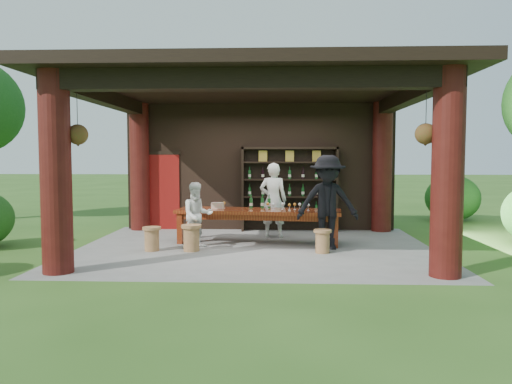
{
  "coord_description": "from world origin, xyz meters",
  "views": [
    {
      "loc": [
        0.47,
        -10.38,
        1.9
      ],
      "look_at": [
        0.0,
        0.4,
        1.15
      ],
      "focal_mm": 35.0,
      "sensor_mm": 36.0,
      "label": 1
    }
  ],
  "objects_px": {
    "wine_shelf": "(290,189)",
    "host": "(273,200)",
    "stool_near_right": "(322,241)",
    "napkin_basket": "(218,206)",
    "guest_man": "(328,202)",
    "tasting_table": "(258,214)",
    "stool_far_left": "(152,238)",
    "stool_near_left": "(191,237)",
    "guest_woman": "(197,215)"
  },
  "relations": [
    {
      "from": "host",
      "to": "guest_man",
      "type": "xyz_separation_m",
      "value": [
        1.14,
        -1.5,
        0.09
      ]
    },
    {
      "from": "tasting_table",
      "to": "stool_near_right",
      "type": "xyz_separation_m",
      "value": [
        1.32,
        -1.11,
        -0.39
      ]
    },
    {
      "from": "stool_near_right",
      "to": "guest_man",
      "type": "relative_size",
      "value": 0.24
    },
    {
      "from": "stool_far_left",
      "to": "guest_woman",
      "type": "height_order",
      "value": "guest_woman"
    },
    {
      "from": "stool_near_left",
      "to": "host",
      "type": "bearing_deg",
      "value": 48.54
    },
    {
      "from": "stool_near_right",
      "to": "guest_woman",
      "type": "height_order",
      "value": "guest_woman"
    },
    {
      "from": "tasting_table",
      "to": "guest_woman",
      "type": "bearing_deg",
      "value": -153.69
    },
    {
      "from": "guest_woman",
      "to": "napkin_basket",
      "type": "relative_size",
      "value": 5.3
    },
    {
      "from": "stool_near_right",
      "to": "host",
      "type": "bearing_deg",
      "value": 117.24
    },
    {
      "from": "wine_shelf",
      "to": "stool_near_right",
      "type": "distance_m",
      "value": 3.13
    },
    {
      "from": "tasting_table",
      "to": "stool_far_left",
      "type": "bearing_deg",
      "value": -154.09
    },
    {
      "from": "wine_shelf",
      "to": "tasting_table",
      "type": "distance_m",
      "value": 2.04
    },
    {
      "from": "guest_woman",
      "to": "napkin_basket",
      "type": "xyz_separation_m",
      "value": [
        0.34,
        0.74,
        0.13
      ]
    },
    {
      "from": "stool_near_right",
      "to": "napkin_basket",
      "type": "xyz_separation_m",
      "value": [
        -2.24,
        1.22,
        0.57
      ]
    },
    {
      "from": "stool_near_left",
      "to": "guest_man",
      "type": "distance_m",
      "value": 2.89
    },
    {
      "from": "host",
      "to": "guest_woman",
      "type": "distance_m",
      "value": 2.17
    },
    {
      "from": "guest_man",
      "to": "tasting_table",
      "type": "bearing_deg",
      "value": 154.73
    },
    {
      "from": "wine_shelf",
      "to": "guest_woman",
      "type": "height_order",
      "value": "wine_shelf"
    },
    {
      "from": "stool_far_left",
      "to": "guest_man",
      "type": "distance_m",
      "value": 3.68
    },
    {
      "from": "wine_shelf",
      "to": "stool_near_right",
      "type": "height_order",
      "value": "wine_shelf"
    },
    {
      "from": "wine_shelf",
      "to": "guest_woman",
      "type": "relative_size",
      "value": 1.79
    },
    {
      "from": "stool_near_right",
      "to": "host",
      "type": "height_order",
      "value": "host"
    },
    {
      "from": "tasting_table",
      "to": "guest_woman",
      "type": "relative_size",
      "value": 2.69
    },
    {
      "from": "stool_near_left",
      "to": "guest_man",
      "type": "bearing_deg",
      "value": 7.23
    },
    {
      "from": "napkin_basket",
      "to": "stool_far_left",
      "type": "bearing_deg",
      "value": -136.49
    },
    {
      "from": "napkin_basket",
      "to": "stool_near_right",
      "type": "bearing_deg",
      "value": -28.57
    },
    {
      "from": "tasting_table",
      "to": "guest_man",
      "type": "xyz_separation_m",
      "value": [
        1.46,
        -0.67,
        0.34
      ]
    },
    {
      "from": "guest_man",
      "to": "host",
      "type": "bearing_deg",
      "value": 126.43
    },
    {
      "from": "stool_far_left",
      "to": "host",
      "type": "distance_m",
      "value": 3.15
    },
    {
      "from": "stool_near_left",
      "to": "napkin_basket",
      "type": "height_order",
      "value": "napkin_basket"
    },
    {
      "from": "stool_near_left",
      "to": "napkin_basket",
      "type": "relative_size",
      "value": 2.06
    },
    {
      "from": "stool_far_left",
      "to": "napkin_basket",
      "type": "height_order",
      "value": "napkin_basket"
    },
    {
      "from": "stool_near_left",
      "to": "stool_far_left",
      "type": "xyz_separation_m",
      "value": [
        -0.81,
        -0.02,
        -0.02
      ]
    },
    {
      "from": "host",
      "to": "napkin_basket",
      "type": "xyz_separation_m",
      "value": [
        -1.24,
        -0.73,
        -0.07
      ]
    },
    {
      "from": "host",
      "to": "guest_woman",
      "type": "bearing_deg",
      "value": 49.13
    },
    {
      "from": "stool_far_left",
      "to": "guest_woman",
      "type": "relative_size",
      "value": 0.36
    },
    {
      "from": "tasting_table",
      "to": "stool_far_left",
      "type": "height_order",
      "value": "tasting_table"
    },
    {
      "from": "stool_near_right",
      "to": "stool_far_left",
      "type": "xyz_separation_m",
      "value": [
        -3.45,
        0.07,
        0.01
      ]
    },
    {
      "from": "wine_shelf",
      "to": "host",
      "type": "bearing_deg",
      "value": -112.18
    },
    {
      "from": "stool_near_left",
      "to": "napkin_basket",
      "type": "xyz_separation_m",
      "value": [
        0.4,
        1.13,
        0.54
      ]
    },
    {
      "from": "host",
      "to": "wine_shelf",
      "type": "bearing_deg",
      "value": -105.79
    },
    {
      "from": "stool_near_left",
      "to": "stool_far_left",
      "type": "bearing_deg",
      "value": -178.8
    },
    {
      "from": "stool_near_right",
      "to": "napkin_basket",
      "type": "height_order",
      "value": "napkin_basket"
    },
    {
      "from": "stool_near_right",
      "to": "guest_man",
      "type": "bearing_deg",
      "value": 72.89
    },
    {
      "from": "stool_near_right",
      "to": "host",
      "type": "xyz_separation_m",
      "value": [
        -1.0,
        1.95,
        0.64
      ]
    },
    {
      "from": "stool_far_left",
      "to": "napkin_basket",
      "type": "distance_m",
      "value": 1.76
    },
    {
      "from": "tasting_table",
      "to": "stool_near_right",
      "type": "bearing_deg",
      "value": -40.03
    },
    {
      "from": "stool_near_left",
      "to": "napkin_basket",
      "type": "distance_m",
      "value": 1.31
    },
    {
      "from": "wine_shelf",
      "to": "stool_near_left",
      "type": "distance_m",
      "value": 3.62
    },
    {
      "from": "tasting_table",
      "to": "guest_woman",
      "type": "distance_m",
      "value": 1.41
    }
  ]
}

